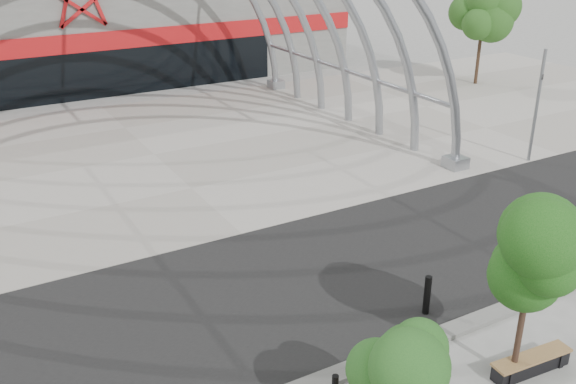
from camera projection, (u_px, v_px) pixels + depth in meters
ground at (373, 354)px, 14.84m from camera, size 140.00×140.00×0.00m
road at (297, 285)px, 17.63m from camera, size 140.00×7.00×0.02m
forecourt at (154, 155)px, 27.20m from camera, size 60.00×17.00×0.04m
kerb at (380, 358)px, 14.61m from camera, size 60.00×0.50×0.12m
arena_building at (55, 9)px, 39.96m from camera, size 34.00×15.24×8.00m
vault_canopy at (154, 155)px, 27.20m from camera, size 20.80×15.80×20.36m
signal_pole at (537, 105)px, 25.58m from camera, size 0.13×0.65×4.63m
street_tree_0 at (417, 354)px, 11.05m from camera, size 1.45×1.45×3.31m
street_tree_1 at (532, 262)px, 12.98m from camera, size 1.70×1.70×4.03m
bench_1 at (531, 364)px, 14.20m from camera, size 2.03×0.59×0.42m
bollard_3 at (442, 364)px, 13.65m from camera, size 0.18×0.18×1.14m
bollard_4 at (427, 295)px, 16.15m from camera, size 0.17×0.17×1.08m
bg_tree_1 at (484, 12)px, 37.07m from camera, size 2.70×2.70×5.91m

